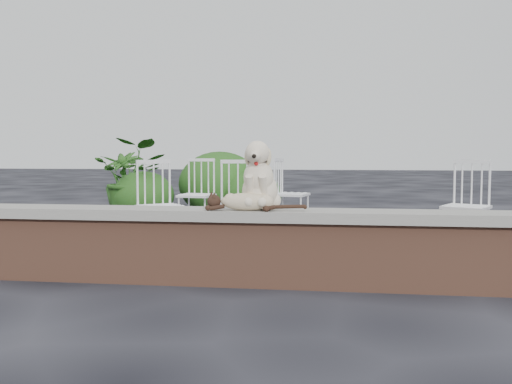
# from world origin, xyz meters

# --- Properties ---
(ground) EXTENTS (60.00, 60.00, 0.00)m
(ground) POSITION_xyz_m (0.00, 0.00, 0.00)
(ground) COLOR black
(ground) RESTS_ON ground
(brick_wall) EXTENTS (6.00, 0.30, 0.50)m
(brick_wall) POSITION_xyz_m (0.00, 0.00, 0.25)
(brick_wall) COLOR brown
(brick_wall) RESTS_ON ground
(capstone) EXTENTS (6.20, 0.40, 0.08)m
(capstone) POSITION_xyz_m (0.00, 0.00, 0.54)
(capstone) COLOR slate
(capstone) RESTS_ON brick_wall
(dog) EXTENTS (0.37, 0.47, 0.53)m
(dog) POSITION_xyz_m (-0.07, 0.06, 0.85)
(dog) COLOR beige
(dog) RESTS_ON capstone
(cat) EXTENTS (0.89, 0.25, 0.15)m
(cat) POSITION_xyz_m (-0.15, -0.09, 0.66)
(cat) COLOR #C1B08A
(cat) RESTS_ON capstone
(chair_e) EXTENTS (0.67, 0.67, 0.94)m
(chair_e) POSITION_xyz_m (-0.07, 3.32, 0.47)
(chair_e) COLOR white
(chair_e) RESTS_ON ground
(chair_b) EXTENTS (0.62, 0.62, 0.94)m
(chair_b) POSITION_xyz_m (-1.30, 2.96, 0.47)
(chair_b) COLOR white
(chair_b) RESTS_ON ground
(chair_d) EXTENTS (0.76, 0.76, 0.94)m
(chair_d) POSITION_xyz_m (1.86, 1.80, 0.47)
(chair_d) COLOR white
(chair_d) RESTS_ON ground
(chair_c) EXTENTS (0.56, 0.56, 0.94)m
(chair_c) POSITION_xyz_m (-0.53, 1.93, 0.47)
(chair_c) COLOR white
(chair_c) RESTS_ON ground
(chair_a) EXTENTS (0.79, 0.79, 0.94)m
(chair_a) POSITION_xyz_m (-1.29, 1.38, 0.47)
(chair_a) COLOR white
(chair_a) RESTS_ON ground
(potted_plant_a) EXTENTS (1.12, 0.97, 1.24)m
(potted_plant_a) POSITION_xyz_m (-2.62, 4.21, 0.62)
(potted_plant_a) COLOR #264D16
(potted_plant_a) RESTS_ON ground
(potted_plant_b) EXTENTS (0.75, 0.75, 1.03)m
(potted_plant_b) POSITION_xyz_m (-3.19, 5.14, 0.52)
(potted_plant_b) COLOR #264D16
(potted_plant_b) RESTS_ON ground
(shrubbery) EXTENTS (2.63, 1.86, 1.10)m
(shrubbery) POSITION_xyz_m (-1.51, 4.76, 0.43)
(shrubbery) COLOR #264D16
(shrubbery) RESTS_ON ground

